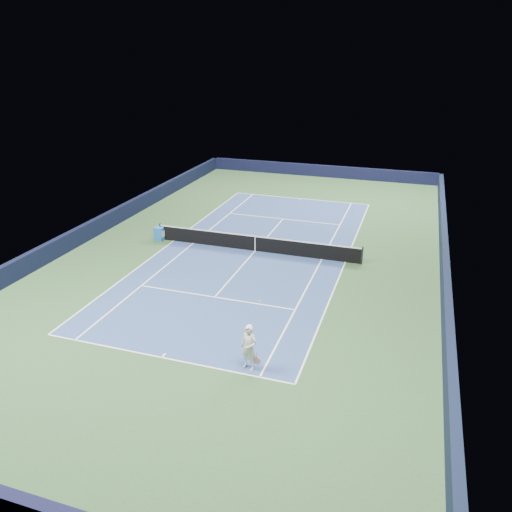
% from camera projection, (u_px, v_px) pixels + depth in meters
% --- Properties ---
extents(ground, '(40.00, 40.00, 0.00)m').
position_uv_depth(ground, '(255.00, 251.00, 30.33)').
color(ground, '#2B4C29').
rests_on(ground, ground).
extents(wall_far, '(22.00, 0.35, 1.10)m').
position_uv_depth(wall_far, '(321.00, 171.00, 47.47)').
color(wall_far, black).
rests_on(wall_far, ground).
extents(wall_near, '(22.00, 0.35, 1.10)m').
position_uv_depth(wall_near, '(12.00, 509.00, 12.76)').
color(wall_near, '#111233').
rests_on(wall_near, ground).
extents(wall_right, '(0.35, 40.00, 1.10)m').
position_uv_depth(wall_right, '(445.00, 265.00, 27.00)').
color(wall_right, '#101932').
rests_on(wall_right, ground).
extents(wall_left, '(0.35, 40.00, 1.10)m').
position_uv_depth(wall_left, '(101.00, 224.00, 33.24)').
color(wall_left, black).
rests_on(wall_left, ground).
extents(court_surface, '(10.97, 23.77, 0.01)m').
position_uv_depth(court_surface, '(255.00, 251.00, 30.33)').
color(court_surface, navy).
rests_on(court_surface, ground).
extents(baseline_far, '(10.97, 0.08, 0.00)m').
position_uv_depth(baseline_far, '(301.00, 199.00, 40.73)').
color(baseline_far, white).
rests_on(baseline_far, ground).
extents(baseline_near, '(10.97, 0.08, 0.00)m').
position_uv_depth(baseline_near, '(162.00, 357.00, 19.92)').
color(baseline_near, white).
rests_on(baseline_near, ground).
extents(sideline_doubles_right, '(0.08, 23.77, 0.00)m').
position_uv_depth(sideline_doubles_right, '(345.00, 262.00, 28.75)').
color(sideline_doubles_right, white).
rests_on(sideline_doubles_right, ground).
extents(sideline_doubles_left, '(0.08, 23.77, 0.00)m').
position_uv_depth(sideline_doubles_left, '(174.00, 241.00, 31.91)').
color(sideline_doubles_left, white).
rests_on(sideline_doubles_left, ground).
extents(sideline_singles_right, '(0.08, 23.77, 0.00)m').
position_uv_depth(sideline_singles_right, '(322.00, 259.00, 29.14)').
color(sideline_singles_right, white).
rests_on(sideline_singles_right, ground).
extents(sideline_singles_left, '(0.08, 23.77, 0.00)m').
position_uv_depth(sideline_singles_left, '(193.00, 243.00, 31.51)').
color(sideline_singles_left, white).
rests_on(sideline_singles_left, ground).
extents(service_line_far, '(8.23, 0.08, 0.00)m').
position_uv_depth(service_line_far, '(283.00, 219.00, 35.93)').
color(service_line_far, white).
rests_on(service_line_far, ground).
extents(service_line_near, '(8.23, 0.08, 0.00)m').
position_uv_depth(service_line_near, '(215.00, 297.00, 24.73)').
color(service_line_near, white).
rests_on(service_line_near, ground).
extents(center_service_line, '(0.08, 12.80, 0.00)m').
position_uv_depth(center_service_line, '(255.00, 251.00, 30.33)').
color(center_service_line, white).
rests_on(center_service_line, ground).
extents(center_mark_far, '(0.08, 0.30, 0.00)m').
position_uv_depth(center_mark_far, '(300.00, 199.00, 40.60)').
color(center_mark_far, white).
rests_on(center_mark_far, ground).
extents(center_mark_near, '(0.08, 0.30, 0.00)m').
position_uv_depth(center_mark_near, '(164.00, 355.00, 20.06)').
color(center_mark_near, white).
rests_on(center_mark_near, ground).
extents(tennis_net, '(12.90, 0.10, 1.07)m').
position_uv_depth(tennis_net, '(255.00, 243.00, 30.13)').
color(tennis_net, black).
rests_on(tennis_net, ground).
extents(sponsor_cube, '(0.59, 0.52, 0.88)m').
position_uv_depth(sponsor_cube, '(159.00, 234.00, 31.85)').
color(sponsor_cube, blue).
rests_on(sponsor_cube, ground).
extents(tennis_player, '(0.88, 1.34, 2.47)m').
position_uv_depth(tennis_player, '(249.00, 348.00, 18.90)').
color(tennis_player, white).
rests_on(tennis_player, ground).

